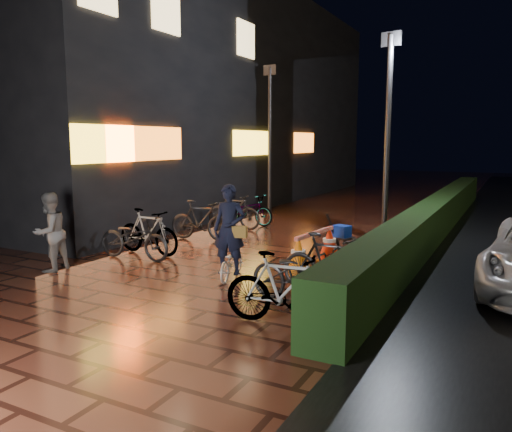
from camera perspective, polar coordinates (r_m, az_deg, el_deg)
The scene contains 11 objects.
ground at distance 9.52m, azimuth -7.61°, elevation -7.75°, with size 80.00×80.00×0.00m, color #381911.
hedge at distance 15.71m, azimuth 20.07°, elevation 0.11°, with size 0.70×20.00×1.00m, color black.
bystander_person at distance 11.05m, azimuth -22.51°, elevation -1.72°, with size 0.79×0.62×1.63m, color #555658.
storefront_block at distance 24.11m, azimuth -10.57°, elevation 12.75°, with size 12.09×22.00×9.00m.
lamp_post_hedge at distance 13.62m, azimuth 14.83°, elevation 9.59°, with size 0.52×0.17×5.41m.
lamp_post_sf at distance 18.25m, azimuth 1.61°, elevation 9.40°, with size 0.51×0.15×5.34m.
cyclist at distance 9.65m, azimuth -2.96°, elevation -3.25°, with size 0.75×1.36×1.86m.
traffic_barrier at distance 10.70m, azimuth 6.73°, elevation -3.78°, with size 0.64×1.93×0.78m.
cart_assembly at distance 12.12m, azimuth 9.68°, elevation -1.89°, with size 0.66×0.56×0.96m.
parked_bikes_storefront at distance 13.65m, azimuth -6.53°, elevation -0.55°, with size 1.98×6.12×1.08m.
parked_bikes_hedge at distance 8.08m, azimuth 5.71°, elevation -6.81°, with size 2.10×2.38×1.08m.
Camera 1 is at (5.31, -7.44, 2.65)m, focal length 35.00 mm.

